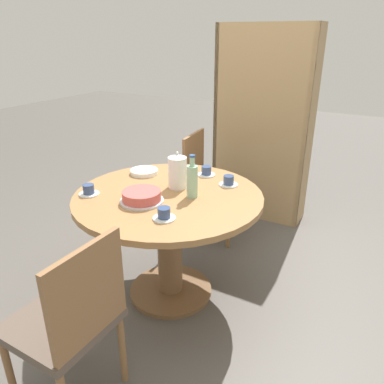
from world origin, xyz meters
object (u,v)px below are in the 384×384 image
Objects in this scene: cup_c at (89,191)px; chair_b at (209,182)px; cup_b at (206,172)px; cake_main at (142,197)px; coffee_pot at (177,171)px; cup_a at (229,181)px; bookshelf at (262,129)px; water_bottle at (192,180)px; cup_d at (164,214)px; chair_a at (70,320)px.

chair_b is at bearing 77.47° from cup_c.
cake_main is at bearing -102.00° from cup_b.
cup_a is (0.26, 0.19, -0.08)m from coffee_pot.
bookshelf is at bearing 74.05° from cup_c.
cup_c is (-0.56, -0.28, -0.08)m from water_bottle.
cup_d is (-0.10, -0.59, 0.00)m from cup_a.
water_bottle reaches higher than cake_main.
cup_c is at bearing -168.45° from cake_main.
cup_d is at bearing -26.86° from cake_main.
coffee_pot reaches higher than cup_c.
chair_b is at bearing 67.75° from bookshelf.
chair_b is 0.75m from cup_a.
cup_b is at bearing 104.57° from water_bottle.
cake_main is 0.58m from cup_a.
cup_a and cup_b have the same top height.
water_bottle is 2.12× the size of cup_b.
cup_a is at bearing 36.02° from coffee_pot.
coffee_pot is 0.55m from cup_c.
water_bottle is (0.08, -1.40, 0.00)m from bookshelf.
cup_d is (0.01, -0.32, -0.08)m from water_bottle.
chair_b is 7.14× the size of cup_d.
bookshelf is at bearing -29.01° from chair_b.
chair_a is at bearing -95.92° from water_bottle.
cup_a is 1.00× the size of cup_b.
coffee_pot is 0.44m from cup_d.
coffee_pot is 0.93× the size of cake_main.
cake_main reaches higher than cup_a.
cup_b is at bearing 156.12° from cup_a.
bookshelf reaches higher than cup_a.
chair_b is at bearing -172.24° from chair_a.
bookshelf is 1.04m from cup_b.
water_bottle is at bearing -75.43° from cup_b.
cup_c is 1.00× the size of cup_d.
cake_main is at bearing 153.14° from cup_d.
chair_b reaches higher than cup_b.
bookshelf is 1.32m from coffee_pot.
chair_a is at bearing 89.56° from bookshelf.
cake_main is at bearing 178.45° from chair_b.
bookshelf is 13.94× the size of cup_a.
coffee_pot reaches higher than cup_a.
water_bottle is 2.12× the size of cup_d.
cup_c is (-0.48, -1.67, -0.08)m from bookshelf.
coffee_pot is 0.33m from cup_a.
cup_a is 0.60m from cup_d.
chair_a is at bearing -54.25° from cup_c.
water_bottle is at bearing 93.16° from bookshelf.
cup_a is at bearing -23.88° from cup_b.
cup_d is at bearing -67.88° from coffee_pot.
cup_d is at bearing -171.06° from chair_b.
chair_b is 3.37× the size of water_bottle.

